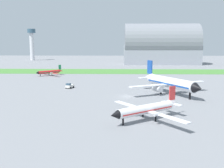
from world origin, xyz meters
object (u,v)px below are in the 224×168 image
object	(u,v)px
airplane_taxiing_turboprop	(49,72)
pushback_tug_near_gate	(70,86)
airplane_foreground_turboprop	(147,109)
airplane_midfield_jet	(169,83)
control_tower	(32,42)

from	to	relation	value
airplane_taxiing_turboprop	pushback_tug_near_gate	size ratio (longest dim) A/B	3.46
airplane_foreground_turboprop	airplane_taxiing_turboprop	xyz separation A→B (m)	(-42.47, 78.61, -0.49)
airplane_midfield_jet	airplane_foreground_turboprop	bearing A→B (deg)	-46.29
airplane_foreground_turboprop	control_tower	size ratio (longest dim) A/B	0.59
airplane_taxiing_turboprop	airplane_midfield_jet	bearing A→B (deg)	94.57
airplane_foreground_turboprop	pushback_tug_near_gate	bearing A→B (deg)	-95.08
airplane_foreground_turboprop	control_tower	world-z (taller)	control_tower
airplane_midfield_jet	airplane_taxiing_turboprop	bearing A→B (deg)	-159.91
airplane_midfield_jet	control_tower	size ratio (longest dim) A/B	0.85
pushback_tug_near_gate	airplane_taxiing_turboprop	bearing A→B (deg)	-137.43
airplane_foreground_turboprop	airplane_taxiing_turboprop	bearing A→B (deg)	-98.21
airplane_midfield_jet	control_tower	world-z (taller)	control_tower
airplane_foreground_turboprop	airplane_taxiing_turboprop	size ratio (longest dim) A/B	1.35
airplane_foreground_turboprop	control_tower	xyz separation A→B (m)	(-95.61, 209.23, 16.51)
airplane_foreground_turboprop	pushback_tug_near_gate	size ratio (longest dim) A/B	4.68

